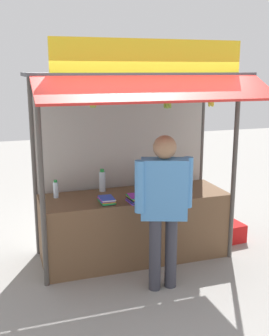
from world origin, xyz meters
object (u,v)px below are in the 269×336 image
(water_bottle_right, at_px, (159,178))
(water_bottle_mid_right, at_px, (139,183))
(banana_bunch_leftmost, at_px, (211,100))
(magazine_stack_left, at_px, (156,194))
(water_bottle_center, at_px, (56,189))
(water_bottle_far_right, at_px, (102,181))
(water_bottle_front_right, at_px, (146,176))
(vendor_person, at_px, (164,199))
(magazine_stack_back_left, at_px, (107,200))
(banana_bunch_inner_left, at_px, (93,101))
(plastic_crate, at_px, (229,232))
(banana_bunch_rightmost, at_px, (168,101))
(magazine_stack_rear_center, at_px, (136,199))

(water_bottle_right, bearing_deg, water_bottle_mid_right, -153.13)
(banana_bunch_leftmost, bearing_deg, magazine_stack_left, 150.26)
(water_bottle_right, xyz_separation_m, water_bottle_center, (-1.40, -0.05, -0.02))
(water_bottle_far_right, bearing_deg, water_bottle_right, -3.14)
(water_bottle_right, relative_size, banana_bunch_leftmost, 1.01)
(water_bottle_front_right, height_order, vendor_person, vendor_person)
(banana_bunch_leftmost, distance_m, vendor_person, 1.30)
(water_bottle_front_right, bearing_deg, water_bottle_right, -30.71)
(magazine_stack_left, bearing_deg, water_bottle_center, 162.70)
(magazine_stack_back_left, height_order, banana_bunch_inner_left, banana_bunch_inner_left)
(water_bottle_mid_right, bearing_deg, magazine_stack_left, -60.63)
(water_bottle_right, relative_size, water_bottle_front_right, 0.83)
(magazine_stack_left, height_order, vendor_person, vendor_person)
(water_bottle_center, xyz_separation_m, banana_bunch_inner_left, (0.35, -0.68, 1.13))
(water_bottle_center, bearing_deg, plastic_crate, -2.44)
(water_bottle_right, height_order, banana_bunch_rightmost, banana_bunch_rightmost)
(water_bottle_right, xyz_separation_m, water_bottle_far_right, (-0.78, 0.04, 0.02))
(water_bottle_right, height_order, banana_bunch_inner_left, banana_bunch_inner_left)
(magazine_stack_back_left, distance_m, plastic_crate, 2.06)
(water_bottle_right, relative_size, water_bottle_mid_right, 0.91)
(water_bottle_far_right, height_order, banana_bunch_leftmost, banana_bunch_leftmost)
(water_bottle_right, distance_m, banana_bunch_inner_left, 1.69)
(water_bottle_far_right, height_order, water_bottle_center, water_bottle_far_right)
(magazine_stack_back_left, height_order, magazine_stack_left, magazine_stack_left)
(banana_bunch_rightmost, bearing_deg, vendor_person, -116.07)
(banana_bunch_inner_left, bearing_deg, banana_bunch_rightmost, -0.11)
(water_bottle_mid_right, distance_m, banana_bunch_rightmost, 1.22)
(water_bottle_center, height_order, banana_bunch_leftmost, banana_bunch_leftmost)
(water_bottle_far_right, bearing_deg, plastic_crate, -6.15)
(banana_bunch_inner_left, bearing_deg, water_bottle_center, 116.77)
(magazine_stack_rear_center, bearing_deg, vendor_person, -77.35)
(water_bottle_center, relative_size, plastic_crate, 0.61)
(water_bottle_far_right, xyz_separation_m, banana_bunch_rightmost, (0.58, -0.78, 1.07))
(magazine_stack_left, height_order, plastic_crate, magazine_stack_left)
(water_bottle_front_right, height_order, banana_bunch_leftmost, banana_bunch_leftmost)
(magazine_stack_rear_center, distance_m, banana_bunch_inner_left, 1.32)
(water_bottle_front_right, distance_m, banana_bunch_inner_left, 1.63)
(magazine_stack_left, bearing_deg, vendor_person, -104.31)
(water_bottle_front_right, relative_size, banana_bunch_inner_left, 1.37)
(banana_bunch_leftmost, bearing_deg, vendor_person, -153.20)
(water_bottle_mid_right, height_order, plastic_crate, water_bottle_mid_right)
(magazine_stack_rear_center, distance_m, plastic_crate, 1.77)
(magazine_stack_rear_center, bearing_deg, banana_bunch_inner_left, -160.69)
(water_bottle_front_right, relative_size, magazine_stack_left, 1.00)
(banana_bunch_inner_left, relative_size, vendor_person, 0.13)
(magazine_stack_back_left, bearing_deg, magazine_stack_left, 3.76)
(magazine_stack_back_left, bearing_deg, banana_bunch_rightmost, -22.65)
(magazine_stack_left, height_order, banana_bunch_inner_left, banana_bunch_inner_left)
(water_bottle_right, distance_m, water_bottle_front_right, 0.18)
(banana_bunch_inner_left, bearing_deg, magazine_stack_back_left, 53.38)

